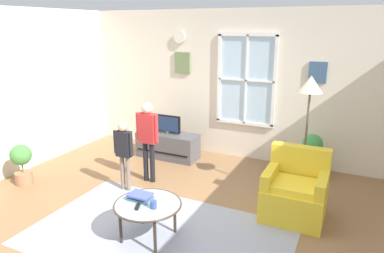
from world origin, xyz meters
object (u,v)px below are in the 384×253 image
at_px(armchair, 295,192).
at_px(floor_lamp, 310,97).
at_px(cup, 154,205).
at_px(television, 167,124).
at_px(remote_near_books, 138,206).
at_px(person_red_shirt, 148,133).
at_px(tv_stand, 168,145).
at_px(person_black_shirt, 124,148).
at_px(coffee_table, 148,206).
at_px(book_stack, 140,197).
at_px(potted_plant_corner, 22,161).
at_px(potted_plant_by_window, 311,156).

bearing_deg(armchair, floor_lamp, 89.31).
bearing_deg(cup, television, 116.05).
bearing_deg(floor_lamp, remote_near_books, -128.21).
bearing_deg(television, person_red_shirt, -76.62).
bearing_deg(floor_lamp, person_red_shirt, -168.88).
xyz_separation_m(tv_stand, person_black_shirt, (0.10, -1.47, 0.43)).
bearing_deg(remote_near_books, coffee_table, 64.98).
bearing_deg(television, coffee_table, -65.65).
height_order(book_stack, potted_plant_corner, potted_plant_corner).
distance_m(coffee_table, remote_near_books, 0.14).
bearing_deg(person_red_shirt, television, 103.38).
height_order(tv_stand, cup, cup).
distance_m(book_stack, floor_lamp, 2.55).
height_order(television, person_red_shirt, person_red_shirt).
xyz_separation_m(television, armchair, (2.51, -1.13, -0.33)).
bearing_deg(potted_plant_corner, coffee_table, -9.03).
bearing_deg(television, tv_stand, 90.00).
distance_m(tv_stand, armchair, 2.76).
height_order(armchair, remote_near_books, armchair).
height_order(coffee_table, cup, cup).
relative_size(armchair, remote_near_books, 6.21).
distance_m(coffee_table, potted_plant_by_window, 3.02).
bearing_deg(television, remote_near_books, -67.77).
distance_m(book_stack, remote_near_books, 0.19).
relative_size(book_stack, remote_near_books, 1.93).
xyz_separation_m(tv_stand, cup, (1.19, -2.44, 0.25)).
distance_m(person_red_shirt, floor_lamp, 2.41).
bearing_deg(cup, potted_plant_by_window, 63.63).
bearing_deg(book_stack, television, 112.05).
relative_size(armchair, cup, 9.71).
distance_m(armchair, potted_plant_corner, 4.07).
bearing_deg(book_stack, armchair, 37.46).
bearing_deg(potted_plant_by_window, person_red_shirt, -150.18).
bearing_deg(armchair, potted_plant_corner, -168.00).
relative_size(armchair, book_stack, 3.21).
relative_size(tv_stand, television, 2.23).
relative_size(coffee_table, person_red_shirt, 0.61).
distance_m(tv_stand, remote_near_books, 2.71).
relative_size(person_black_shirt, potted_plant_by_window, 1.49).
distance_m(remote_near_books, floor_lamp, 2.63).
xyz_separation_m(cup, potted_plant_by_window, (1.34, 2.70, -0.14)).
bearing_deg(floor_lamp, tv_stand, 166.54).
xyz_separation_m(armchair, coffee_table, (-1.43, -1.25, 0.08)).
bearing_deg(armchair, cup, -135.26).
height_order(tv_stand, television, television).
xyz_separation_m(tv_stand, floor_lamp, (2.52, -0.60, 1.24)).
height_order(person_black_shirt, potted_plant_corner, person_black_shirt).
relative_size(potted_plant_by_window, potted_plant_corner, 1.12).
relative_size(armchair, person_red_shirt, 0.68).
distance_m(television, remote_near_books, 2.71).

